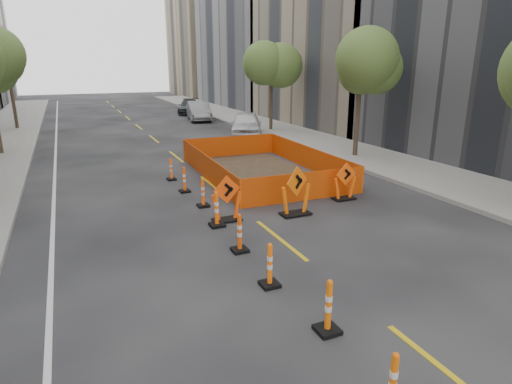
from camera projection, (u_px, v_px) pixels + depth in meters
name	position (u px, v px, depth m)	size (l,w,h in m)	color
ground_plane	(372.00, 313.00, 8.38)	(140.00, 140.00, 0.00)	black
sidewalk_right	(364.00, 155.00, 22.35)	(4.00, 90.00, 0.15)	gray
bld_right_c	(360.00, 33.00, 33.78)	(12.00, 16.00, 14.00)	gray
bld_right_d	(270.00, 13.00, 47.28)	(12.00, 18.00, 20.00)	gray
bld_right_e	(217.00, 40.00, 63.96)	(12.00, 14.00, 16.00)	tan
tree_l_d	(7.00, 66.00, 30.09)	(2.80, 2.80, 5.95)	#382B1E
tree_r_b	(361.00, 67.00, 20.84)	(2.80, 2.80, 5.95)	#382B1E
tree_r_c	(271.00, 66.00, 29.59)	(2.80, 2.80, 5.95)	#382B1E
channelizer_1	(393.00, 383.00, 5.87)	(0.38, 0.38, 0.98)	#D55708
channelizer_2	(329.00, 306.00, 7.64)	(0.42, 0.42, 1.06)	#DE5B09
channelizer_3	(270.00, 265.00, 9.26)	(0.40, 0.40, 1.02)	#FF5E0A
channelizer_4	(240.00, 233.00, 10.98)	(0.41, 0.41, 1.04)	#DA4509
channelizer_5	(217.00, 209.00, 12.69)	(0.43, 0.43, 1.10)	#FF5A0A
channelizer_6	(203.00, 193.00, 14.47)	(0.39, 0.39, 0.99)	#FF520A
channelizer_7	(184.00, 179.00, 16.12)	(0.39, 0.39, 0.99)	#EB4909
channelizer_8	(171.00, 169.00, 17.81)	(0.36, 0.36, 0.92)	#FF540A
chevron_sign_left	(227.00, 198.00, 13.07)	(0.98, 0.59, 1.47)	#F6460A
chevron_sign_center	(296.00, 191.00, 13.57)	(1.08, 0.65, 1.62)	#F8620A
chevron_sign_right	(345.00, 181.00, 15.16)	(0.91, 0.54, 1.36)	#FF520A
safety_fence	(260.00, 162.00, 18.79)	(4.88, 8.31, 1.04)	#E65D0C
parked_car_near	(246.00, 124.00, 28.26)	(1.95, 4.84, 1.65)	silver
parked_car_mid	(199.00, 111.00, 36.49)	(1.69, 4.83, 1.59)	gray
parked_car_far	(189.00, 107.00, 41.40)	(1.86, 4.57, 1.33)	black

